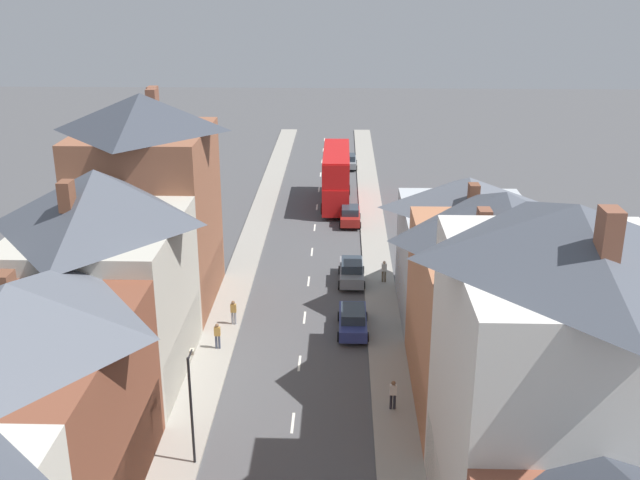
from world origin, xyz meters
The scene contains 15 objects.
pavement_left centered at (-5.10, 38.00, 0.07)m, with size 2.20×104.00×0.14m, color gray.
pavement_right centered at (5.10, 38.00, 0.07)m, with size 2.20×104.00×0.14m, color gray.
centre_line_dashes centered at (0.00, 36.00, 0.01)m, with size 0.14×97.80×0.01m.
terrace_row_left centered at (-10.19, 13.04, 5.89)m, with size 8.00×49.21×14.30m.
terrace_row_right centered at (10.18, 11.22, 5.59)m, with size 8.00×48.12×14.56m.
double_decker_bus_lead centered at (1.79, 54.96, 2.82)m, with size 2.74×10.80×5.30m.
car_near_silver centered at (3.10, 69.01, 0.80)m, with size 1.90×4.18×1.58m.
car_parked_right_a centered at (3.10, 36.02, 0.85)m, with size 1.90×4.56×1.69m.
car_mid_black centered at (3.10, 49.00, 0.84)m, with size 1.90×4.07×1.66m.
car_parked_left_b centered at (3.10, 28.12, 0.82)m, with size 1.90×4.57×1.61m.
pedestrian_mid_left centered at (5.03, 19.22, 1.03)m, with size 0.36×0.22×1.61m.
pedestrian_mid_right centered at (-4.91, 25.42, 1.03)m, with size 0.36×0.22×1.61m.
pedestrian_far_left centered at (-4.41, 28.64, 1.03)m, with size 0.36×0.22×1.61m.
pedestrian_far_right centered at (5.42, 35.76, 1.03)m, with size 0.36×0.22×1.61m.
street_lamp centered at (-4.25, 14.69, 3.24)m, with size 0.20×1.12×5.50m.
Camera 1 is at (2.31, -13.86, 21.27)m, focal length 42.00 mm.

